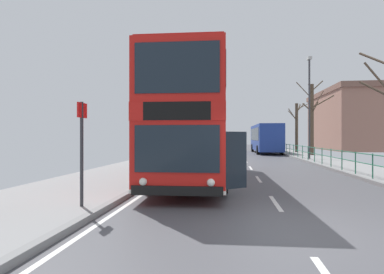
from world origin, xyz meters
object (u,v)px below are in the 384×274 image
bus_stop_sign_near (82,142)px  background_building_00 (351,120)px  background_bus_far_lane (265,138)px  double_decker_bus_main (195,124)px  bare_tree_far_00 (297,126)px  bare_tree_far_02 (312,117)px  street_lamp_far_side (309,100)px

bus_stop_sign_near → background_building_00: bearing=62.0°
background_bus_far_lane → double_decker_bus_main: bearing=-104.0°
bare_tree_far_00 → bare_tree_far_02: bearing=-88.7°
street_lamp_far_side → bare_tree_far_02: street_lamp_far_side is taller
street_lamp_far_side → bare_tree_far_00: size_ratio=1.40×
double_decker_bus_main → background_bus_far_lane: bearing=76.0°
bare_tree_far_00 → double_decker_bus_main: bearing=-111.8°
street_lamp_far_side → double_decker_bus_main: bearing=-123.4°
background_bus_far_lane → bare_tree_far_00: (3.47, 0.16, 1.38)m
bus_stop_sign_near → bare_tree_far_02: bearing=63.8°
double_decker_bus_main → bare_tree_far_00: bare_tree_far_00 is taller
double_decker_bus_main → background_bus_far_lane: 23.20m
double_decker_bus_main → bare_tree_far_00: size_ratio=1.99×
bare_tree_far_02 → bare_tree_far_00: bearing=91.3°
street_lamp_far_side → bus_stop_sign_near: bearing=-118.8°
bare_tree_far_02 → background_building_00: size_ratio=0.43×
double_decker_bus_main → bare_tree_far_00: (9.07, 22.66, 0.76)m
street_lamp_far_side → bare_tree_far_00: (1.40, 11.03, -1.59)m
background_bus_far_lane → bare_tree_far_02: bare_tree_far_02 is taller
background_bus_far_lane → bare_tree_far_02: 7.04m
bus_stop_sign_near → bare_tree_far_02: bare_tree_far_02 is taller
double_decker_bus_main → street_lamp_far_side: 14.14m
background_bus_far_lane → bus_stop_sign_near: background_bus_far_lane is taller
bus_stop_sign_near → background_bus_far_lane: bearing=75.0°
bare_tree_far_00 → background_building_00: background_building_00 is taller
bus_stop_sign_near → bare_tree_far_00: bearing=68.8°
background_bus_far_lane → street_lamp_far_side: bearing=-79.2°
bare_tree_far_00 → bare_tree_far_02: 5.92m
background_bus_far_lane → bare_tree_far_00: size_ratio=1.82×
bus_stop_sign_near → street_lamp_far_side: bearing=61.2°
bus_stop_sign_near → background_building_00: size_ratio=0.15×
street_lamp_far_side → bare_tree_far_00: bearing=82.8°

